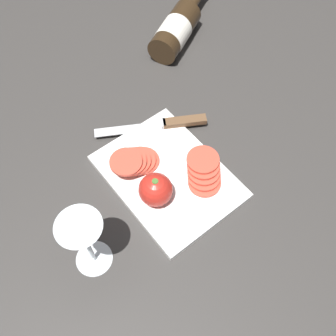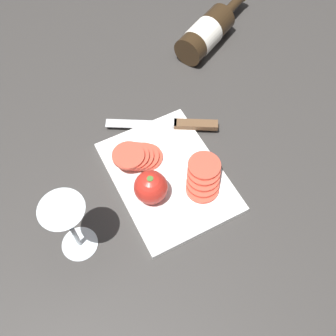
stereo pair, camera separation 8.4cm
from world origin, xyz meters
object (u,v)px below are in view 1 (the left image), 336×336
wine_glass (83,237)px  tomato_slice_stack_far (204,171)px  tomato_slice_stack_near (135,161)px  wine_bottle (176,29)px  whole_tomato (156,190)px  knife (173,123)px

wine_glass → tomato_slice_stack_far: wine_glass is taller
wine_glass → tomato_slice_stack_near: bearing=122.4°
wine_bottle → wine_glass: size_ratio=1.77×
wine_glass → wine_bottle: bearing=126.6°
wine_bottle → whole_tomato: 0.52m
whole_tomato → tomato_slice_stack_far: 0.12m
wine_glass → knife: 0.38m
wine_glass → tomato_slice_stack_far: size_ratio=1.57×
wine_glass → tomato_slice_stack_far: bearing=91.2°
wine_bottle → tomato_slice_stack_far: 0.46m
wine_bottle → tomato_slice_stack_near: 0.44m
wine_bottle → tomato_slice_stack_far: size_ratio=2.78×
wine_bottle → knife: 0.31m
whole_tomato → tomato_slice_stack_near: 0.10m
tomato_slice_stack_far → wine_bottle: bearing=148.6°
whole_tomato → wine_bottle: bearing=136.1°
tomato_slice_stack_near → tomato_slice_stack_far: size_ratio=1.06×
wine_glass → tomato_slice_stack_near: wine_glass is taller
whole_tomato → knife: 0.21m
tomato_slice_stack_far → tomato_slice_stack_near: bearing=-137.9°
whole_tomato → tomato_slice_stack_far: size_ratio=0.68×
tomato_slice_stack_near → whole_tomato: bearing=-7.7°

